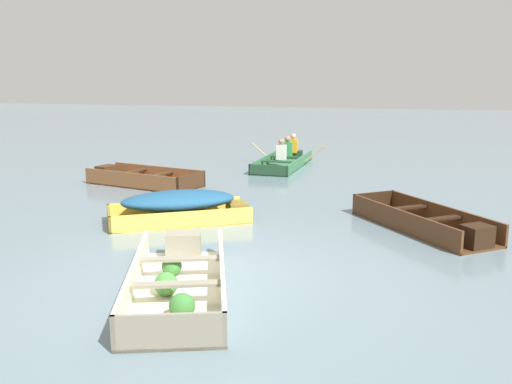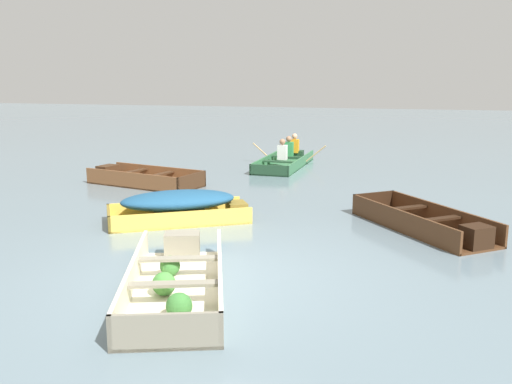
{
  "view_description": "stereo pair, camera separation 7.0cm",
  "coord_description": "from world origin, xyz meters",
  "views": [
    {
      "loc": [
        2.47,
        -7.4,
        2.81
      ],
      "look_at": [
        -0.4,
        4.04,
        0.35
      ],
      "focal_mm": 40.0,
      "sensor_mm": 36.0,
      "label": 1
    },
    {
      "loc": [
        2.53,
        -7.38,
        2.81
      ],
      "look_at": [
        -0.4,
        4.04,
        0.35
      ],
      "focal_mm": 40.0,
      "sensor_mm": 36.0,
      "label": 2
    }
  ],
  "objects": [
    {
      "name": "ground_plane",
      "position": [
        0.0,
        0.0,
        0.0
      ],
      "size": [
        80.0,
        80.0,
        0.0
      ],
      "primitive_type": "plane",
      "color": "slate"
    },
    {
      "name": "rowboat_green_with_crew",
      "position": [
        -0.92,
        9.77,
        0.19
      ],
      "size": [
        2.38,
        3.48,
        0.88
      ],
      "color": "#387047",
      "rests_on": "ground"
    },
    {
      "name": "skiff_dark_varnish_near_moored",
      "position": [
        3.04,
        3.05,
        0.14
      ],
      "size": [
        2.66,
        3.02,
        0.4
      ],
      "color": "#4C2D19",
      "rests_on": "ground"
    },
    {
      "name": "skiff_yellow_mid_moored",
      "position": [
        -1.53,
        2.58,
        0.35
      ],
      "size": [
        2.83,
        2.24,
        0.61
      ],
      "color": "#E5BC47",
      "rests_on": "ground"
    },
    {
      "name": "skiff_wooden_brown_far_moored",
      "position": [
        -3.94,
        5.87,
        0.14
      ],
      "size": [
        3.14,
        1.87,
        0.41
      ],
      "color": "brown",
      "rests_on": "ground"
    },
    {
      "name": "dinghy_cream_foreground",
      "position": [
        -0.26,
        -0.76,
        0.15
      ],
      "size": [
        2.14,
        3.42,
        0.41
      ],
      "color": "beige",
      "rests_on": "ground"
    }
  ]
}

